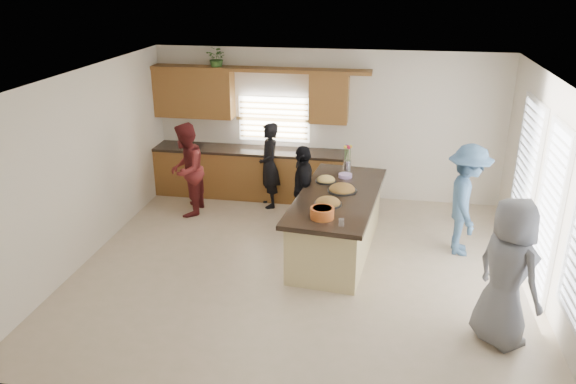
% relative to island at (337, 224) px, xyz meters
% --- Properties ---
extents(floor, '(6.50, 6.50, 0.00)m').
position_rel_island_xyz_m(floor, '(-0.44, -0.68, -0.45)').
color(floor, beige).
rests_on(floor, ground).
extents(room_shell, '(6.52, 6.02, 2.81)m').
position_rel_island_xyz_m(room_shell, '(-0.44, -0.68, 1.45)').
color(room_shell, silver).
rests_on(room_shell, ground).
extents(back_cabinetry, '(4.08, 0.66, 2.46)m').
position_rel_island_xyz_m(back_cabinetry, '(-1.91, 2.05, 0.46)').
color(back_cabinetry, brown).
rests_on(back_cabinetry, ground).
extents(right_wall_glazing, '(0.06, 4.00, 2.25)m').
position_rel_island_xyz_m(right_wall_glazing, '(2.78, -0.82, 0.89)').
color(right_wall_glazing, white).
rests_on(right_wall_glazing, ground).
extents(island, '(1.42, 2.80, 0.95)m').
position_rel_island_xyz_m(island, '(0.00, 0.00, 0.00)').
color(island, '#D2BF82').
rests_on(island, ground).
extents(platter_front, '(0.40, 0.40, 0.16)m').
position_rel_island_xyz_m(platter_front, '(-0.11, -0.44, 0.52)').
color(platter_front, black).
rests_on(platter_front, island).
extents(platter_mid, '(0.44, 0.44, 0.18)m').
position_rel_island_xyz_m(platter_mid, '(0.05, 0.13, 0.53)').
color(platter_mid, black).
rests_on(platter_mid, island).
extents(platter_back, '(0.33, 0.33, 0.13)m').
position_rel_island_xyz_m(platter_back, '(-0.24, 0.50, 0.52)').
color(platter_back, black).
rests_on(platter_back, island).
extents(salad_bowl, '(0.33, 0.33, 0.15)m').
position_rel_island_xyz_m(salad_bowl, '(-0.14, -0.93, 0.58)').
color(salad_bowl, '#C45B23').
rests_on(salad_bowl, island).
extents(clear_cup, '(0.07, 0.07, 0.10)m').
position_rel_island_xyz_m(clear_cup, '(0.14, -1.13, 0.55)').
color(clear_cup, white).
rests_on(clear_cup, island).
extents(plate_stack, '(0.22, 0.22, 0.06)m').
position_rel_island_xyz_m(plate_stack, '(0.05, 0.76, 0.53)').
color(plate_stack, '#B28ECE').
rests_on(plate_stack, island).
extents(flower_vase, '(0.14, 0.14, 0.44)m').
position_rel_island_xyz_m(flower_vase, '(0.05, 1.11, 0.73)').
color(flower_vase, silver).
rests_on(flower_vase, island).
extents(potted_plant, '(0.46, 0.43, 0.42)m').
position_rel_island_xyz_m(potted_plant, '(-2.46, 2.14, 2.16)').
color(potted_plant, '#3F6C2B').
rests_on(potted_plant, back_cabinetry).
extents(woman_left_back, '(0.58, 0.68, 1.58)m').
position_rel_island_xyz_m(woman_left_back, '(-1.40, 1.59, 0.34)').
color(woman_left_back, black).
rests_on(woman_left_back, ground).
extents(woman_left_mid, '(0.69, 0.85, 1.67)m').
position_rel_island_xyz_m(woman_left_mid, '(-2.76, 0.98, 0.38)').
color(woman_left_mid, maroon).
rests_on(woman_left_mid, ground).
extents(woman_left_front, '(0.56, 0.95, 1.53)m').
position_rel_island_xyz_m(woman_left_front, '(-0.61, 0.52, 0.31)').
color(woman_left_front, black).
rests_on(woman_left_front, ground).
extents(woman_right_back, '(0.69, 1.15, 1.74)m').
position_rel_island_xyz_m(woman_right_back, '(1.91, 0.29, 0.42)').
color(woman_right_back, '#3E6187').
rests_on(woman_right_back, ground).
extents(woman_right_front, '(0.97, 1.06, 1.81)m').
position_rel_island_xyz_m(woman_right_front, '(2.10, -1.98, 0.45)').
color(woman_right_front, slate).
rests_on(woman_right_front, ground).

